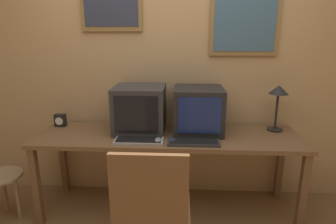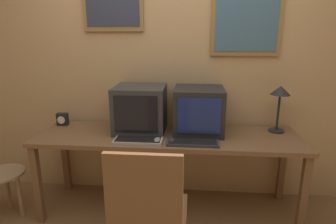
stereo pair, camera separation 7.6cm
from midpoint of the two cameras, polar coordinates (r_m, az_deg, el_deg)
wall_back at (r=2.64m, az=-0.37°, el=10.14°), size 8.00×0.08×2.60m
desk at (r=2.43m, az=-0.90°, el=-6.16°), size 2.23×0.63×0.73m
monitor_left at (r=2.45m, az=-6.62°, el=0.59°), size 0.43×0.41×0.40m
monitor_right at (r=2.44m, az=5.27°, el=0.41°), size 0.42×0.42×0.39m
keyboard_main at (r=2.25m, az=-6.91°, el=-5.82°), size 0.39×0.16×0.03m
keyboard_side at (r=2.21m, az=4.20°, el=-6.17°), size 0.41×0.14×0.03m
mouse_near_keyboard at (r=2.23m, az=-0.16°, el=-5.80°), size 0.07×0.10×0.03m
mouse_far_corner at (r=2.23m, az=-3.02°, el=-5.82°), size 0.06×0.12×0.04m
desk_clock at (r=2.80m, az=-21.76°, el=-1.57°), size 0.10×0.06×0.12m
desk_lamp at (r=2.59m, az=20.70°, el=3.17°), size 0.17×0.17×0.41m
side_stool at (r=2.85m, az=-31.41°, el=-12.51°), size 0.35×0.35×0.42m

